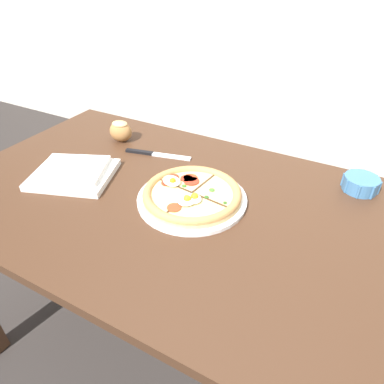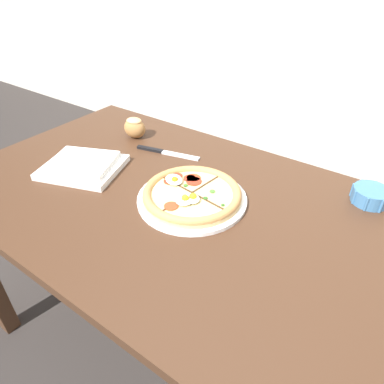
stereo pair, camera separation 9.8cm
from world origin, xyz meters
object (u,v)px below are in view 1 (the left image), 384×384
pizza (192,195)px  ramekin_bowl (361,183)px  bread_piece_near (121,131)px  dining_table (173,224)px  knife_main (157,154)px  napkin_folded (73,173)px

pizza → ramekin_bowl: (0.42, 0.29, 0.00)m
pizza → bread_piece_near: bearing=153.1°
dining_table → ramekin_bowl: 0.58m
dining_table → ramekin_bowl: (0.48, 0.31, 0.13)m
pizza → ramekin_bowl: bearing=34.6°
ramekin_bowl → knife_main: (-0.66, -0.11, -0.02)m
bread_piece_near → knife_main: 0.19m
dining_table → ramekin_bowl: bearing=32.6°
dining_table → napkin_folded: 0.36m
knife_main → ramekin_bowl: bearing=-3.7°
pizza → ramekin_bowl: 0.51m
dining_table → pizza: size_ratio=4.40×
napkin_folded → pizza: bearing=9.9°
pizza → ramekin_bowl: size_ratio=2.91×
napkin_folded → knife_main: 0.29m
dining_table → bread_piece_near: bearing=147.8°
pizza → bread_piece_near: bread_piece_near is taller
napkin_folded → bread_piece_near: bearing=95.7°
dining_table → knife_main: knife_main is taller
bread_piece_near → ramekin_bowl: bearing=5.2°
ramekin_bowl → bread_piece_near: size_ratio=1.14×
ramekin_bowl → napkin_folded: bearing=-156.2°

